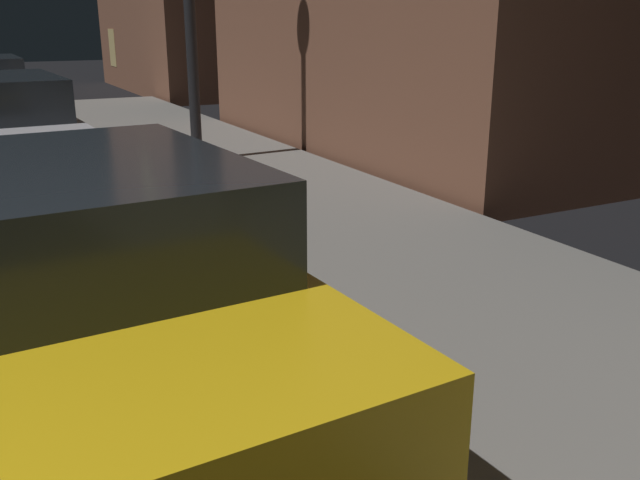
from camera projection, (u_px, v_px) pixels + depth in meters
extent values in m
cube|color=gold|center=(84.00, 306.00, 3.99)|extent=(2.14, 4.47, 0.64)
cube|color=#1E2328|center=(76.00, 211.00, 3.77)|extent=(1.79, 2.25, 0.56)
cylinder|color=black|center=(169.00, 253.00, 5.64)|extent=(0.26, 0.67, 0.66)
cylinder|color=black|center=(352.00, 404.00, 3.42)|extent=(0.26, 0.67, 0.66)
cube|color=#B7B7BF|center=(1.00, 141.00, 9.42)|extent=(2.01, 4.66, 0.64)
cylinder|color=black|center=(55.00, 138.00, 11.11)|extent=(0.25, 0.67, 0.66)
cylinder|color=black|center=(96.00, 170.00, 8.76)|extent=(0.25, 0.67, 0.66)
cylinder|color=black|center=(22.00, 102.00, 16.13)|extent=(0.23, 0.66, 0.66)
cylinder|color=black|center=(37.00, 116.00, 13.76)|extent=(0.23, 0.66, 0.66)
cube|color=#F2D17F|center=(113.00, 48.00, 23.06)|extent=(0.06, 0.90, 1.20)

